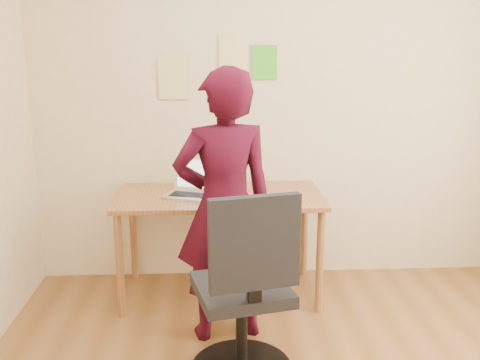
{
  "coord_description": "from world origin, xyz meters",
  "views": [
    {
      "loc": [
        -0.44,
        -2.15,
        1.73
      ],
      "look_at": [
        -0.28,
        0.95,
        0.95
      ],
      "focal_mm": 40.0,
      "sensor_mm": 36.0,
      "label": 1
    }
  ],
  "objects": [
    {
      "name": "wall_note_mid",
      "position": [
        -0.29,
        1.74,
        1.65
      ],
      "size": [
        0.21,
        0.0,
        0.3
      ],
      "primitive_type": "cube",
      "color": "#E2CE87",
      "rests_on": "room"
    },
    {
      "name": "office_chair",
      "position": [
        -0.28,
        0.36,
        0.45
      ],
      "size": [
        0.56,
        0.57,
        1.06
      ],
      "rotation": [
        0.0,
        0.0,
        0.23
      ],
      "color": "black",
      "rests_on": "ground"
    },
    {
      "name": "wall_note_left",
      "position": [
        -0.72,
        1.74,
        1.51
      ],
      "size": [
        0.21,
        0.0,
        0.3
      ],
      "primitive_type": "cube",
      "color": "#E2CE87",
      "rests_on": "room"
    },
    {
      "name": "person",
      "position": [
        -0.38,
        0.84,
        0.81
      ],
      "size": [
        0.66,
        0.51,
        1.63
      ],
      "primitive_type": "imported",
      "rotation": [
        0.0,
        0.0,
        3.36
      ],
      "color": "#350717",
      "rests_on": "ground"
    },
    {
      "name": "phone",
      "position": [
        -0.1,
        1.17,
        0.75
      ],
      "size": [
        0.11,
        0.14,
        0.01
      ],
      "rotation": [
        0.0,
        0.0,
        0.38
      ],
      "color": "black",
      "rests_on": "desk"
    },
    {
      "name": "paper_sheet",
      "position": [
        -0.02,
        1.27,
        0.74
      ],
      "size": [
        0.19,
        0.27,
        0.0
      ],
      "primitive_type": "cube",
      "rotation": [
        0.0,
        0.0,
        -0.01
      ],
      "color": "white",
      "rests_on": "desk"
    },
    {
      "name": "desk",
      "position": [
        -0.4,
        1.38,
        0.65
      ],
      "size": [
        1.4,
        0.7,
        0.74
      ],
      "color": "#9D6536",
      "rests_on": "ground"
    },
    {
      "name": "laptop",
      "position": [
        -0.58,
        1.39,
        0.79
      ],
      "size": [
        0.41,
        0.39,
        0.24
      ],
      "rotation": [
        0.0,
        0.0,
        -0.34
      ],
      "color": "#B8B8C0",
      "rests_on": "desk"
    },
    {
      "name": "room",
      "position": [
        0.0,
        0.0,
        1.35
      ],
      "size": [
        3.58,
        3.58,
        2.78
      ],
      "color": "brown",
      "rests_on": "ground"
    },
    {
      "name": "wall_note_right",
      "position": [
        -0.07,
        1.74,
        1.62
      ],
      "size": [
        0.18,
        0.0,
        0.24
      ],
      "primitive_type": "cube",
      "color": "green",
      "rests_on": "room"
    }
  ]
}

